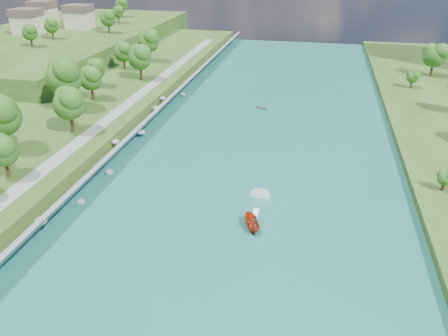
# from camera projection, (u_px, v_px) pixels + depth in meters

# --- Properties ---
(ground) EXTENTS (260.00, 260.00, 0.00)m
(ground) POSITION_uv_depth(u_px,v_px,m) (229.00, 228.00, 63.73)
(ground) COLOR #2D5119
(ground) RESTS_ON ground
(river_water) EXTENTS (55.00, 240.00, 0.10)m
(river_water) POSITION_uv_depth(u_px,v_px,m) (251.00, 167.00, 81.10)
(river_water) COLOR #1B6668
(river_water) RESTS_ON ground
(berm_west) EXTENTS (45.00, 240.00, 3.50)m
(berm_west) POSITION_uv_depth(u_px,v_px,m) (12.00, 136.00, 89.83)
(berm_west) COLOR #2D5119
(berm_west) RESTS_ON ground
(ridge_west) EXTENTS (60.00, 120.00, 9.00)m
(ridge_west) POSITION_uv_depth(u_px,v_px,m) (62.00, 44.00, 159.98)
(ridge_west) COLOR #2D5119
(ridge_west) RESTS_ON ground
(riprap_bank) EXTENTS (4.17, 236.00, 4.25)m
(riprap_bank) POSITION_uv_depth(u_px,v_px,m) (119.00, 147.00, 84.69)
(riprap_bank) COLOR slate
(riprap_bank) RESTS_ON ground
(riverside_path) EXTENTS (3.00, 200.00, 0.10)m
(riverside_path) POSITION_uv_depth(u_px,v_px,m) (88.00, 135.00, 85.69)
(riverside_path) COLOR gray
(riverside_path) RESTS_ON berm_west
(ridge_houses) EXTENTS (29.50, 29.50, 8.40)m
(ridge_houses) POSITION_uv_depth(u_px,v_px,m) (50.00, 16.00, 161.49)
(ridge_houses) COLOR beige
(ridge_houses) RESTS_ON ridge_west
(trees_ridge) EXTENTS (19.77, 69.81, 9.42)m
(trees_ridge) POSITION_uv_depth(u_px,v_px,m) (93.00, 17.00, 160.12)
(trees_ridge) COLOR #234813
(trees_ridge) RESTS_ON ridge_west
(motorboat) EXTENTS (3.60, 19.22, 2.03)m
(motorboat) POSITION_uv_depth(u_px,v_px,m) (253.00, 219.00, 64.12)
(motorboat) COLOR #B32A0E
(motorboat) RESTS_ON river_water
(raft) EXTENTS (4.05, 3.85, 1.55)m
(raft) POSITION_uv_depth(u_px,v_px,m) (262.00, 107.00, 109.61)
(raft) COLOR gray
(raft) RESTS_ON river_water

